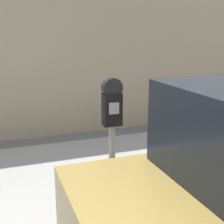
{
  "coord_description": "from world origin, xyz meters",
  "views": [
    {
      "loc": [
        -1.1,
        -1.8,
        2.09
      ],
      "look_at": [
        -0.04,
        1.12,
        1.29
      ],
      "focal_mm": 50.0,
      "sensor_mm": 36.0,
      "label": 1
    }
  ],
  "objects": [
    {
      "name": "sidewalk",
      "position": [
        0.0,
        2.2,
        0.06
      ],
      "size": [
        24.0,
        2.8,
        0.12
      ],
      "color": "#9E9B96",
      "rests_on": "ground_plane"
    },
    {
      "name": "building_facade",
      "position": [
        0.0,
        4.54,
        2.26
      ],
      "size": [
        24.0,
        0.3,
        4.51
      ],
      "color": "tan",
      "rests_on": "ground_plane"
    },
    {
      "name": "parking_meter",
      "position": [
        -0.04,
        1.12,
        1.17
      ],
      "size": [
        0.21,
        0.13,
        1.52
      ],
      "color": "gray",
      "rests_on": "sidewalk"
    }
  ]
}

